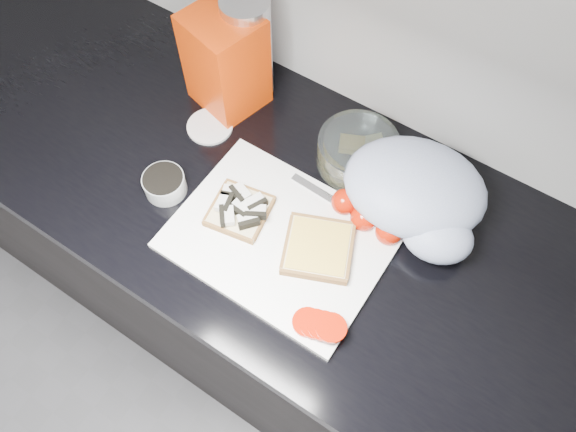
# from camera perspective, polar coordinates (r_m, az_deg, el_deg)

# --- Properties ---
(base_cabinet) EXTENTS (3.50, 0.60, 0.86)m
(base_cabinet) POSITION_cam_1_polar(r_m,az_deg,el_deg) (1.55, -0.13, -7.41)
(base_cabinet) COLOR black
(base_cabinet) RESTS_ON ground
(countertop) EXTENTS (3.50, 0.64, 0.04)m
(countertop) POSITION_cam_1_polar(r_m,az_deg,el_deg) (1.14, -0.18, 1.15)
(countertop) COLOR black
(countertop) RESTS_ON base_cabinet
(cutting_board) EXTENTS (0.40, 0.30, 0.01)m
(cutting_board) POSITION_cam_1_polar(r_m,az_deg,el_deg) (1.07, -0.88, -2.32)
(cutting_board) COLOR white
(cutting_board) RESTS_ON countertop
(bread_left) EXTENTS (0.13, 0.13, 0.04)m
(bread_left) POSITION_cam_1_polar(r_m,az_deg,el_deg) (1.09, -4.91, 0.68)
(bread_left) COLOR beige
(bread_left) RESTS_ON cutting_board
(bread_right) EXTENTS (0.17, 0.17, 0.02)m
(bread_right) POSITION_cam_1_polar(r_m,az_deg,el_deg) (1.05, 3.09, -3.27)
(bread_right) COLOR beige
(bread_right) RESTS_ON cutting_board
(tomato_slices) EXTENTS (0.11, 0.07, 0.02)m
(tomato_slices) POSITION_cam_1_polar(r_m,az_deg,el_deg) (0.99, 3.20, -10.98)
(tomato_slices) COLOR #B51804
(tomato_slices) RESTS_ON cutting_board
(knife) EXTENTS (0.22, 0.03, 0.01)m
(knife) POSITION_cam_1_polar(r_m,az_deg,el_deg) (1.10, 6.23, 0.66)
(knife) COLOR silver
(knife) RESTS_ON cutting_board
(seed_tub) EXTENTS (0.08, 0.08, 0.04)m
(seed_tub) POSITION_cam_1_polar(r_m,az_deg,el_deg) (1.14, -12.45, 3.27)
(seed_tub) COLOR #A1A6A6
(seed_tub) RESTS_ON countertop
(tub_lid) EXTENTS (0.11, 0.11, 0.01)m
(tub_lid) POSITION_cam_1_polar(r_m,az_deg,el_deg) (1.24, -7.94, 9.00)
(tub_lid) COLOR silver
(tub_lid) RESTS_ON countertop
(glass_bowl) EXTENTS (0.16, 0.16, 0.07)m
(glass_bowl) POSITION_cam_1_polar(r_m,az_deg,el_deg) (1.16, 7.08, 6.51)
(glass_bowl) COLOR silver
(glass_bowl) RESTS_ON countertop
(bread_bag) EXTENTS (0.17, 0.16, 0.22)m
(bread_bag) POSITION_cam_1_polar(r_m,az_deg,el_deg) (1.21, -6.35, 15.37)
(bread_bag) COLOR red
(bread_bag) RESTS_ON countertop
(steel_canister) EXTENTS (0.10, 0.10, 0.24)m
(steel_canister) POSITION_cam_1_polar(r_m,az_deg,el_deg) (1.22, -4.07, 16.61)
(steel_canister) COLOR silver
(steel_canister) RESTS_ON countertop
(grocery_bag) EXTENTS (0.32, 0.28, 0.12)m
(grocery_bag) POSITION_cam_1_polar(r_m,az_deg,el_deg) (1.09, 13.05, 2.19)
(grocery_bag) COLOR #ACBAD3
(grocery_bag) RESTS_ON countertop
(whole_tomatoes) EXTENTS (0.16, 0.06, 0.05)m
(whole_tomatoes) POSITION_cam_1_polar(r_m,az_deg,el_deg) (1.08, 7.86, -0.11)
(whole_tomatoes) COLOR #B51804
(whole_tomatoes) RESTS_ON countertop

